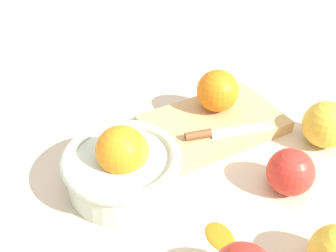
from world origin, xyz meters
name	(u,v)px	position (x,y,z in m)	size (l,w,h in m)	color
ground_plane	(219,170)	(0.00, 0.00, 0.00)	(2.40, 2.40, 0.00)	beige
bowl	(123,164)	(-0.13, 0.07, 0.04)	(0.18, 0.18, 0.11)	beige
cutting_board	(213,124)	(0.07, 0.08, 0.01)	(0.24, 0.15, 0.02)	tan
orange_on_board	(218,91)	(0.10, 0.10, 0.06)	(0.08, 0.08, 0.08)	orange
knife	(217,133)	(0.04, 0.05, 0.03)	(0.15, 0.09, 0.01)	silver
apple_front_right	(326,125)	(0.18, -0.07, 0.04)	(0.08, 0.08, 0.08)	gold
apple_front_right_2	(290,172)	(0.05, -0.10, 0.04)	(0.07, 0.07, 0.07)	red
citrus_peel	(220,235)	(-0.09, -0.09, 0.00)	(0.05, 0.04, 0.01)	orange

